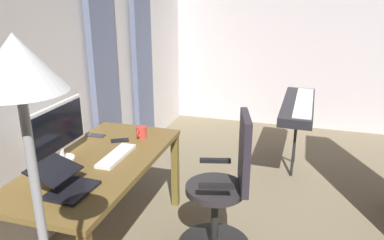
# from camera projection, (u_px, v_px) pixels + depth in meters

# --- Properties ---
(back_room_partition) EXTENTS (5.71, 0.10, 2.85)m
(back_room_partition) POSITION_uv_depth(u_px,v_px,m) (63.00, 53.00, 3.08)
(back_room_partition) COLOR silver
(back_room_partition) RESTS_ON ground
(curtain_left_panel) EXTENTS (0.43, 0.06, 2.39)m
(curtain_left_panel) POSITION_uv_depth(u_px,v_px,m) (142.00, 56.00, 4.32)
(curtain_left_panel) COLOR slate
(curtain_left_panel) RESTS_ON ground
(curtain_right_panel) EXTENTS (0.44, 0.06, 2.39)m
(curtain_right_panel) POSITION_uv_depth(u_px,v_px,m) (104.00, 71.00, 3.52)
(curtain_right_panel) COLOR slate
(curtain_right_panel) RESTS_ON ground
(desk) EXTENTS (1.55, 0.76, 0.74)m
(desk) POSITION_uv_depth(u_px,v_px,m) (98.00, 171.00, 2.76)
(desk) COLOR brown
(desk) RESTS_ON ground
(office_chair) EXTENTS (0.56, 0.56, 1.11)m
(office_chair) POSITION_uv_depth(u_px,v_px,m) (225.00, 192.00, 2.76)
(office_chair) COLOR black
(office_chair) RESTS_ON ground
(computer_monitor) EXTENTS (0.59, 0.18, 0.42)m
(computer_monitor) POSITION_uv_depth(u_px,v_px,m) (58.00, 130.00, 2.67)
(computer_monitor) COLOR white
(computer_monitor) RESTS_ON desk
(computer_keyboard) EXTENTS (0.43, 0.12, 0.02)m
(computer_keyboard) POSITION_uv_depth(u_px,v_px,m) (116.00, 156.00, 2.78)
(computer_keyboard) COLOR white
(computer_keyboard) RESTS_ON desk
(laptop) EXTENTS (0.31, 0.35, 0.17)m
(laptop) POSITION_uv_depth(u_px,v_px,m) (65.00, 183.00, 2.30)
(laptop) COLOR black
(laptop) RESTS_ON desk
(computer_mouse) EXTENTS (0.06, 0.10, 0.04)m
(computer_mouse) POSITION_uv_depth(u_px,v_px,m) (48.00, 177.00, 2.45)
(computer_mouse) COLOR #232328
(computer_mouse) RESTS_ON desk
(cell_phone_by_monitor) EXTENTS (0.13, 0.16, 0.01)m
(cell_phone_by_monitor) POSITION_uv_depth(u_px,v_px,m) (120.00, 140.00, 3.08)
(cell_phone_by_monitor) COLOR black
(cell_phone_by_monitor) RESTS_ON desk
(cell_phone_face_up) EXTENTS (0.07, 0.14, 0.01)m
(cell_phone_face_up) POSITION_uv_depth(u_px,v_px,m) (96.00, 136.00, 3.18)
(cell_phone_face_up) COLOR #333338
(cell_phone_face_up) RESTS_ON desk
(mug_coffee) EXTENTS (0.13, 0.09, 0.09)m
(mug_coffee) POSITION_uv_depth(u_px,v_px,m) (141.00, 132.00, 3.15)
(mug_coffee) COLOR #CC3D33
(mug_coffee) RESTS_ON desk
(piano_keyboard) EXTENTS (1.26, 0.35, 0.80)m
(piano_keyboard) POSITION_uv_depth(u_px,v_px,m) (298.00, 107.00, 4.01)
(piano_keyboard) COLOR black
(piano_keyboard) RESTS_ON ground
(floor_lamp) EXTENTS (0.28, 0.28, 1.80)m
(floor_lamp) POSITION_uv_depth(u_px,v_px,m) (31.00, 158.00, 1.13)
(floor_lamp) COLOR black
(floor_lamp) RESTS_ON ground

